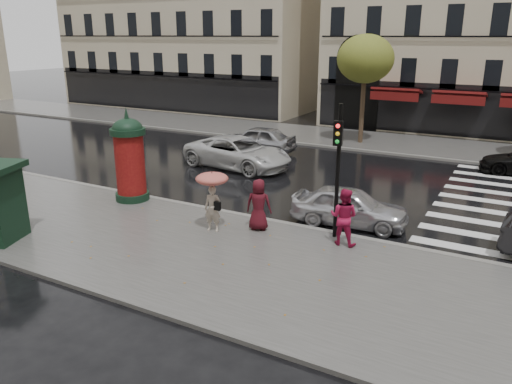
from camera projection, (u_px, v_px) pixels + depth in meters
The scene contains 15 objects.
ground at pixel (243, 257), 15.43m from camera, with size 160.00×160.00×0.00m, color black.
near_sidewalk at pixel (235, 261), 14.99m from camera, with size 90.00×7.00×0.12m, color #474744.
far_sidewalk at pixel (396, 143), 31.28m from camera, with size 90.00×6.00×0.12m, color #474744.
near_kerb at pixel (285, 224), 17.91m from camera, with size 90.00×0.25×0.14m, color slate.
far_kerb at pixel (383, 153), 28.77m from camera, with size 90.00×0.25×0.14m, color slate.
zebra_crossing at pixel (485, 200), 20.68m from camera, with size 3.60×11.75×0.01m, color silver.
tree_far_left at pixel (365, 59), 29.83m from camera, with size 3.40×3.40×6.64m.
woman_umbrella at pixel (212, 192), 16.76m from camera, with size 1.11×1.11×2.13m.
woman_red at pixel (344, 217), 15.81m from camera, with size 0.90×0.71×1.86m, color #AA153F.
man_burgundy at pixel (259, 205), 17.05m from camera, with size 0.88×0.57×1.79m, color #480E17.
morris_column at pixel (130, 156), 19.92m from camera, with size 1.40×1.40×3.76m.
traffic_light at pixel (338, 159), 15.81m from camera, with size 0.30×0.43×4.42m.
car_silver at pixel (349, 206), 17.83m from camera, with size 1.67×4.14×1.41m, color silver.
car_white at pixel (238, 152), 25.56m from camera, with size 2.65×5.76×1.60m, color silver.
car_far_silver at pixel (257, 139), 28.94m from camera, with size 1.83×4.54×1.55m, color #9F9FA3.
Camera 1 is at (7.15, -12.17, 6.56)m, focal length 35.00 mm.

